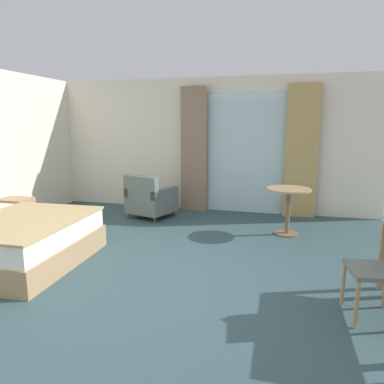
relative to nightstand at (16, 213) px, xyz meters
The scene contains 9 objects.
ground 3.23m from the nightstand, 27.01° to the right, with size 6.86×7.71×0.10m, color #334C51.
wall_back 3.73m from the nightstand, 36.71° to the left, with size 6.46×0.12×2.60m, color silver.
balcony_glass_door 4.24m from the nightstand, 29.76° to the left, with size 1.59×0.02×2.29m, color silver.
curtain_panel_left 3.38m from the nightstand, 37.13° to the left, with size 0.52×0.10×2.42m, color #897056.
curtain_panel_right 5.10m from the nightstand, 23.00° to the left, with size 0.58×0.10×2.42m, color tan.
nightstand is the anchor object (origin of this frame).
desk_chair 5.45m from the nightstand, 17.04° to the right, with size 0.47×0.49×0.89m.
armchair_by_window 2.27m from the nightstand, 31.13° to the left, with size 0.90×0.90×0.81m.
round_cafe_table 4.48m from the nightstand, ahead, with size 0.67×0.67×0.74m.
Camera 1 is at (1.47, -3.41, 1.72)m, focal length 33.43 mm.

